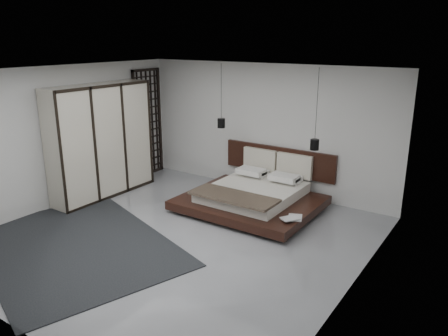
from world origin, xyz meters
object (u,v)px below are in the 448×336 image
Objects in this scene: pendant_left at (221,123)px; pendant_right at (315,144)px; lattice_screen at (148,123)px; bed at (254,194)px; rug at (75,245)px; wardrobe at (101,141)px.

pendant_left and pendant_right have the same top height.
lattice_screen is at bearing 178.13° from pendant_right.
bed is at bearing -9.07° from lattice_screen.
pendant_left is at bearing -3.61° from lattice_screen.
pendant_left reaches higher than bed.
pendant_left reaches higher than lattice_screen.
pendant_left is at bearing 81.44° from rug.
rug is (1.50, -1.97, -1.19)m from wardrobe.
bed is at bearing -20.11° from pendant_left.
rug is at bearing -64.51° from lattice_screen.
pendant_left is 0.36× the size of rug.
bed is (3.35, -0.53, -1.02)m from lattice_screen.
pendant_right is 0.41× the size of rug.
wardrobe reaches higher than rug.
pendant_right is at bearing 20.11° from bed.
wardrobe is at bearing -159.49° from pendant_right.
lattice_screen is 1.94× the size of pendant_left.
bed is 0.69× the size of rug.
pendant_right reaches higher than bed.
pendant_right is (2.13, -0.00, -0.18)m from pendant_left.
bed is at bearing 20.65° from wardrobe.
wardrobe is at bearing 127.26° from rug.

